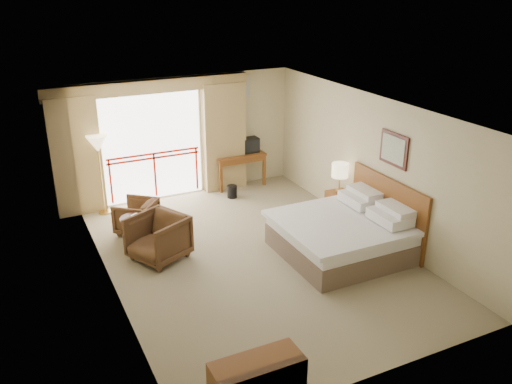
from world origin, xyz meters
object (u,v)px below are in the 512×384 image
nightstand (339,207)px  tv (250,145)px  armchair_far (138,232)px  side_table (135,227)px  table_lamp (340,171)px  desk (238,160)px  armchair_near (160,258)px  wastebasket (232,192)px  bed (343,235)px  floor_lamp (98,147)px

nightstand → tv: size_ratio=1.57×
armchair_far → side_table: (-0.17, -0.61, 0.40)m
tv → armchair_far: size_ratio=0.54×
table_lamp → desk: table_lamp is taller
desk → armchair_near: bearing=-131.9°
armchair_near → desk: bearing=108.4°
desk → wastebasket: (-0.45, -0.70, -0.48)m
table_lamp → side_table: table_lamp is taller
bed → armchair_near: bearing=157.6°
armchair_far → floor_lamp: 1.95m
table_lamp → armchair_far: 4.21m
armchair_near → floor_lamp: (-0.47, 2.47, 1.47)m
desk → armchair_near: (-2.77, -2.76, -0.62)m
table_lamp → tv: size_ratio=1.53×
armchair_far → tv: bearing=154.7°
wastebasket → armchair_near: size_ratio=0.31×
tv → side_table: 3.95m
table_lamp → wastebasket: 2.71m
tv → bed: bearing=-83.2°
desk → armchair_near: size_ratio=1.35×
table_lamp → tv: 2.80m
nightstand → wastebasket: bearing=127.7°
nightstand → table_lamp: (0.00, 0.05, 0.77)m
desk → side_table: size_ratio=2.08×
table_lamp → desk: size_ratio=0.49×
floor_lamp → wastebasket: bearing=-8.3°
table_lamp → armchair_far: table_lamp is taller
bed → desk: size_ratio=1.74×
floor_lamp → armchair_near: bearing=-79.1°
armchair_near → table_lamp: bearing=63.4°
nightstand → armchair_near: 3.81m
bed → desk: bearing=94.1°
nightstand → armchair_near: nightstand is taller
tv → armchair_far: (-3.15, -1.45, -0.97)m
wastebasket → side_table: bearing=-150.9°
tv → floor_lamp: (-3.54, -0.23, 0.50)m
bed → side_table: bed is taller
armchair_far → bed: bearing=91.3°
tv → side_table: bearing=-141.1°
tv → wastebasket: size_ratio=1.38×
nightstand → armchair_far: (-3.87, 1.30, -0.31)m
floor_lamp → bed: bearing=-46.6°
desk → armchair_far: bearing=-148.9°
nightstand → tv: 2.92m
bed → table_lamp: size_ratio=3.55×
tv → floor_lamp: bearing=-169.2°
bed → side_table: 3.81m
tv → floor_lamp: floor_lamp is taller
bed → desk: 4.04m
table_lamp → bed: bearing=-120.5°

